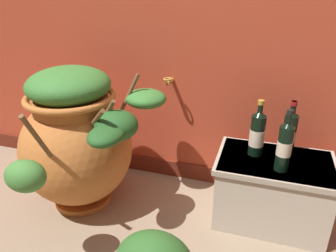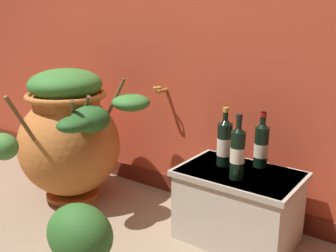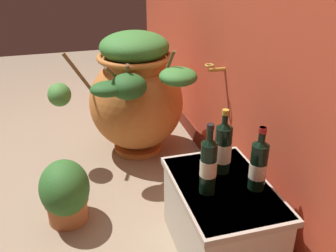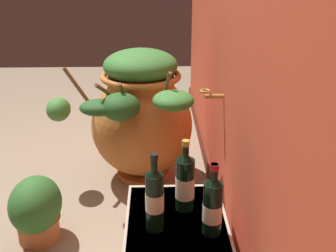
# 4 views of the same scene
# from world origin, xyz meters

# --- Properties ---
(ground_plane) EXTENTS (7.00, 7.00, 0.00)m
(ground_plane) POSITION_xyz_m (0.00, 0.00, 0.00)
(ground_plane) COLOR gray
(terracotta_urn) EXTENTS (0.82, 0.91, 0.86)m
(terracotta_urn) POSITION_xyz_m (-0.57, 0.64, 0.44)
(terracotta_urn) COLOR #C17033
(terracotta_urn) RESTS_ON ground_plane
(stone_ledge) EXTENTS (0.63, 0.42, 0.39)m
(stone_ledge) POSITION_xyz_m (0.55, 0.82, 0.21)
(stone_ledge) COLOR beige
(stone_ledge) RESTS_ON ground_plane
(wine_bottle_left) EXTENTS (0.08, 0.08, 0.30)m
(wine_bottle_left) POSITION_xyz_m (0.60, 0.95, 0.52)
(wine_bottle_left) COLOR black
(wine_bottle_left) RESTS_ON stone_ledge
(wine_bottle_middle) EXTENTS (0.07, 0.07, 0.33)m
(wine_bottle_middle) POSITION_xyz_m (0.57, 0.73, 0.54)
(wine_bottle_middle) COLOR black
(wine_bottle_middle) RESTS_ON stone_ledge
(wine_bottle_right) EXTENTS (0.08, 0.08, 0.32)m
(wine_bottle_right) POSITION_xyz_m (0.43, 0.86, 0.53)
(wine_bottle_right) COLOR black
(wine_bottle_right) RESTS_ON stone_ledge
(potted_shrub) EXTENTS (0.34, 0.27, 0.35)m
(potted_shrub) POSITION_xyz_m (0.10, 0.11, 0.18)
(potted_shrub) COLOR #B26638
(potted_shrub) RESTS_ON ground_plane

